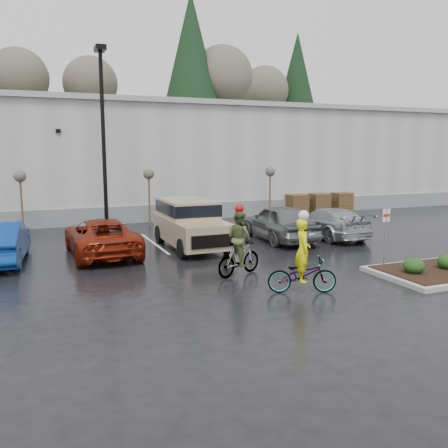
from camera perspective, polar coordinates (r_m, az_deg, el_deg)
name	(u,v)px	position (r m, az deg, el deg)	size (l,w,h in m)	color
ground	(292,283)	(15.33, 8.22, -7.03)	(120.00, 120.00, 0.00)	black
warehouse	(140,158)	(35.49, -10.07, 7.88)	(60.50, 15.50, 7.20)	#A1A3A6
wooded_ridge	(98,160)	(58.19, -14.92, 7.41)	(80.00, 25.00, 6.00)	#213B18
lamppost	(103,120)	(24.98, -14.38, 12.06)	(0.50, 1.00, 9.22)	black
sapling_west	(20,180)	(25.73, -23.32, 4.92)	(0.60, 0.60, 3.20)	#43281B
sapling_mid	(149,177)	(26.42, -9.04, 5.61)	(0.60, 0.60, 3.20)	#43281B
sapling_east	(270,174)	(29.07, 5.58, 5.97)	(0.60, 0.60, 3.20)	#43281B
pallet_stack_a	(297,204)	(31.33, 8.72, 2.34)	(1.20, 1.20, 1.35)	#43281B
pallet_stack_b	(319,203)	(32.23, 11.32, 2.45)	(1.20, 1.20, 1.35)	#43281B
pallet_stack_c	(341,202)	(33.26, 13.91, 2.56)	(1.20, 1.20, 1.35)	#43281B
shrub_a	(414,266)	(16.85, 21.88, -4.69)	(0.70, 0.70, 0.52)	#133613
shrub_b	(448,262)	(17.91, 25.34, -4.13)	(0.70, 0.70, 0.52)	#133613
fire_lane_sign	(385,231)	(17.38, 18.86, -0.78)	(0.30, 0.05, 2.20)	gray
car_blue	(0,242)	(19.50, -25.35, -1.98)	(1.68, 4.82, 1.59)	navy
car_red	(101,237)	(19.62, -14.53, -1.49)	(2.47, 5.35, 1.49)	maroon
suv_tan	(192,225)	(20.31, -3.92, -0.07)	(2.20, 5.10, 2.06)	tan
car_grey	(279,222)	(22.23, 6.67, 0.21)	(2.02, 5.02, 1.71)	slate
car_far_silver	(329,223)	(23.43, 12.48, 0.17)	(2.02, 4.96, 1.44)	#A2A5AA
cyclist_hivis	(302,268)	(14.18, 9.40, -5.20)	(2.15, 1.36, 2.46)	#3F3F44
cyclist_olive	(239,250)	(15.89, 1.83, -3.12)	(1.93, 1.20, 2.42)	#3F3F44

